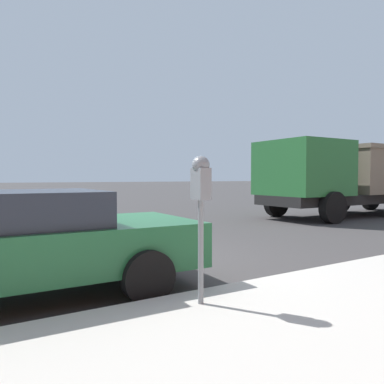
{
  "coord_description": "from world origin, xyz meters",
  "views": [
    {
      "loc": [
        -5.98,
        2.49,
        1.5
      ],
      "look_at": [
        -2.38,
        0.25,
        1.33
      ],
      "focal_mm": 35.0,
      "sensor_mm": 36.0,
      "label": 1
    }
  ],
  "objects": [
    {
      "name": "parking_meter",
      "position": [
        -2.64,
        0.31,
        1.35
      ],
      "size": [
        0.21,
        0.19,
        1.59
      ],
      "color": "gray",
      "rests_on": "sidewalk"
    },
    {
      "name": "ground_plane",
      "position": [
        0.0,
        0.0,
        0.0
      ],
      "size": [
        220.0,
        220.0,
        0.0
      ],
      "primitive_type": "plane",
      "color": "#3D3A3A"
    },
    {
      "name": "dump_truck",
      "position": [
        3.11,
        -10.78,
        1.58
      ],
      "size": [
        2.97,
        8.51,
        2.76
      ],
      "rotation": [
        0.0,
        0.0,
        -0.01
      ],
      "color": "black",
      "rests_on": "ground_plane"
    }
  ]
}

